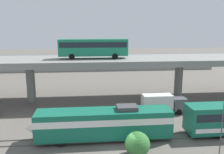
{
  "coord_description": "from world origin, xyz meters",
  "views": [
    {
      "loc": [
        -3.2,
        -22.42,
        13.22
      ],
      "look_at": [
        1.32,
        23.72,
        3.53
      ],
      "focal_mm": 38.13,
      "sensor_mm": 36.0,
      "label": 1
    }
  ],
  "objects_px": {
    "parked_car_4": "(15,65)",
    "parked_car_2": "(144,61)",
    "train_locomotive": "(97,123)",
    "service_truck_east": "(162,103)",
    "parked_car_3": "(118,62)",
    "parked_car_0": "(160,61)",
    "transit_bus_on_overpass": "(93,47)",
    "parked_car_1": "(19,63)"
  },
  "relations": [
    {
      "from": "service_truck_east",
      "to": "parked_car_4",
      "type": "height_order",
      "value": "service_truck_east"
    },
    {
      "from": "service_truck_east",
      "to": "transit_bus_on_overpass",
      "type": "bearing_deg",
      "value": 144.68
    },
    {
      "from": "train_locomotive",
      "to": "parked_car_1",
      "type": "height_order",
      "value": "train_locomotive"
    },
    {
      "from": "parked_car_2",
      "to": "train_locomotive",
      "type": "bearing_deg",
      "value": -108.69
    },
    {
      "from": "train_locomotive",
      "to": "parked_car_4",
      "type": "xyz_separation_m",
      "value": [
        -23.36,
        48.32,
        -0.21
      ]
    },
    {
      "from": "parked_car_4",
      "to": "service_truck_east",
      "type": "bearing_deg",
      "value": 130.13
    },
    {
      "from": "parked_car_0",
      "to": "parked_car_1",
      "type": "relative_size",
      "value": 1.01
    },
    {
      "from": "train_locomotive",
      "to": "parked_car_3",
      "type": "bearing_deg",
      "value": -99.67
    },
    {
      "from": "service_truck_east",
      "to": "train_locomotive",
      "type": "bearing_deg",
      "value": -141.92
    },
    {
      "from": "train_locomotive",
      "to": "transit_bus_on_overpass",
      "type": "xyz_separation_m",
      "value": [
        -0.03,
        15.63,
        7.69
      ]
    },
    {
      "from": "parked_car_1",
      "to": "parked_car_4",
      "type": "height_order",
      "value": "same"
    },
    {
      "from": "transit_bus_on_overpass",
      "to": "parked_car_3",
      "type": "distance_m",
      "value": 36.69
    },
    {
      "from": "parked_car_0",
      "to": "parked_car_1",
      "type": "distance_m",
      "value": 46.87
    },
    {
      "from": "transit_bus_on_overpass",
      "to": "parked_car_1",
      "type": "bearing_deg",
      "value": 123.02
    },
    {
      "from": "transit_bus_on_overpass",
      "to": "train_locomotive",
      "type": "bearing_deg",
      "value": -89.9
    },
    {
      "from": "transit_bus_on_overpass",
      "to": "service_truck_east",
      "type": "xyz_separation_m",
      "value": [
        10.49,
        -7.43,
        -8.24
      ]
    },
    {
      "from": "parked_car_0",
      "to": "parked_car_1",
      "type": "xyz_separation_m",
      "value": [
        -46.84,
        -1.74,
        0.0
      ]
    },
    {
      "from": "transit_bus_on_overpass",
      "to": "parked_car_4",
      "type": "height_order",
      "value": "transit_bus_on_overpass"
    },
    {
      "from": "parked_car_0",
      "to": "train_locomotive",
      "type": "bearing_deg",
      "value": -113.99
    },
    {
      "from": "parked_car_4",
      "to": "parked_car_2",
      "type": "bearing_deg",
      "value": -174.77
    },
    {
      "from": "train_locomotive",
      "to": "service_truck_east",
      "type": "distance_m",
      "value": 13.3
    },
    {
      "from": "transit_bus_on_overpass",
      "to": "service_truck_east",
      "type": "height_order",
      "value": "transit_bus_on_overpass"
    },
    {
      "from": "service_truck_east",
      "to": "parked_car_4",
      "type": "xyz_separation_m",
      "value": [
        -33.82,
        40.12,
        0.35
      ]
    },
    {
      "from": "transit_bus_on_overpass",
      "to": "parked_car_1",
      "type": "relative_size",
      "value": 2.7
    },
    {
      "from": "transit_bus_on_overpass",
      "to": "parked_car_2",
      "type": "bearing_deg",
      "value": 64.16
    },
    {
      "from": "transit_bus_on_overpass",
      "to": "parked_car_4",
      "type": "relative_size",
      "value": 2.91
    },
    {
      "from": "parked_car_0",
      "to": "parked_car_3",
      "type": "height_order",
      "value": "same"
    },
    {
      "from": "service_truck_east",
      "to": "parked_car_4",
      "type": "relative_size",
      "value": 1.65
    },
    {
      "from": "parked_car_4",
      "to": "transit_bus_on_overpass",
      "type": "bearing_deg",
      "value": 125.52
    },
    {
      "from": "transit_bus_on_overpass",
      "to": "parked_car_2",
      "type": "distance_m",
      "value": 41.26
    },
    {
      "from": "service_truck_east",
      "to": "parked_car_4",
      "type": "distance_m",
      "value": 52.48
    },
    {
      "from": "parked_car_0",
      "to": "parked_car_3",
      "type": "bearing_deg",
      "value": -169.97
    },
    {
      "from": "parked_car_0",
      "to": "parked_car_3",
      "type": "distance_m",
      "value": 15.25
    },
    {
      "from": "train_locomotive",
      "to": "service_truck_east",
      "type": "relative_size",
      "value": 2.5
    },
    {
      "from": "parked_car_4",
      "to": "train_locomotive",
      "type": "bearing_deg",
      "value": 115.8
    },
    {
      "from": "service_truck_east",
      "to": "parked_car_2",
      "type": "relative_size",
      "value": 1.65
    },
    {
      "from": "transit_bus_on_overpass",
      "to": "parked_car_2",
      "type": "relative_size",
      "value": 2.91
    },
    {
      "from": "train_locomotive",
      "to": "parked_car_4",
      "type": "relative_size",
      "value": 4.13
    },
    {
      "from": "parked_car_2",
      "to": "parked_car_3",
      "type": "bearing_deg",
      "value": -169.56
    },
    {
      "from": "service_truck_east",
      "to": "parked_car_1",
      "type": "height_order",
      "value": "service_truck_east"
    },
    {
      "from": "parked_car_1",
      "to": "parked_car_3",
      "type": "bearing_deg",
      "value": 178.35
    },
    {
      "from": "parked_car_1",
      "to": "parked_car_4",
      "type": "xyz_separation_m",
      "value": [
        -0.13,
        -3.01,
        -0.0
      ]
    }
  ]
}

